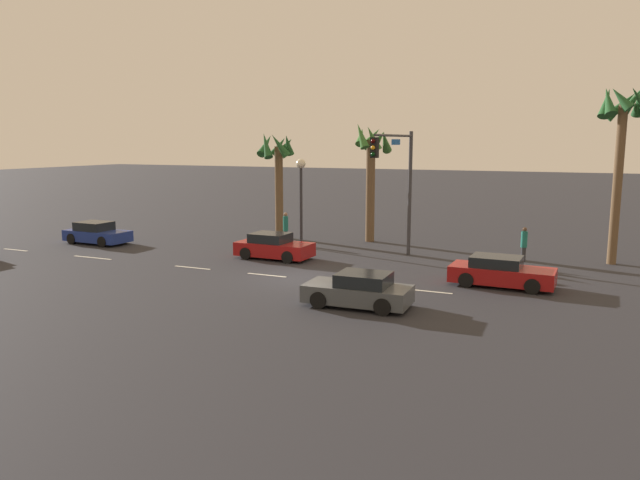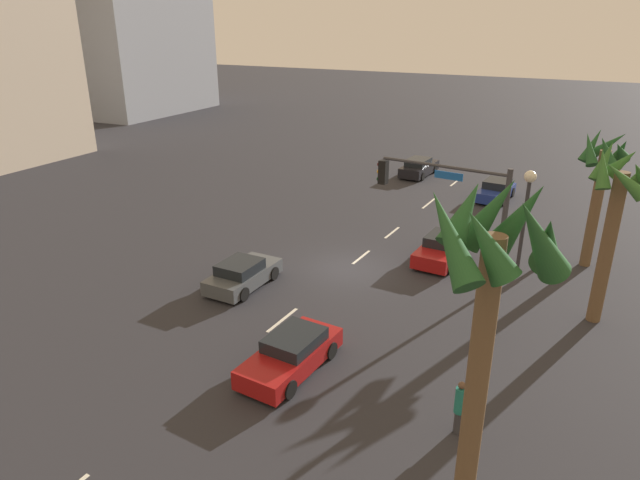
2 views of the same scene
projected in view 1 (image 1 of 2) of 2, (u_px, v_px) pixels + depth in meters
The scene contains 17 objects.
ground_plane at pixel (297, 278), 27.32m from camera, with size 220.00×220.00×0.00m, color #28282D.
lane_stripe_0 at pixel (16, 250), 34.49m from camera, with size 1.87×0.14×0.01m, color silver.
lane_stripe_1 at pixel (92, 258), 32.19m from camera, with size 2.57×0.14×0.01m, color silver.
lane_stripe_2 at pixel (192, 268), 29.61m from camera, with size 2.07×0.14×0.01m, color silver.
lane_stripe_3 at pixel (267, 275), 27.95m from camera, with size 2.01×0.14×0.01m, color silver.
lane_stripe_4 at pixel (426, 291), 24.96m from camera, with size 2.22×0.14×0.01m, color silver.
car_0 at pixel (274, 247), 31.90m from camera, with size 4.06×1.98×1.35m.
car_1 at pixel (359, 291), 22.57m from camera, with size 4.02×2.00×1.30m.
car_2 at pixel (501, 272), 25.73m from camera, with size 4.37×2.00×1.29m.
car_4 at pixel (97, 233), 36.66m from camera, with size 4.14×2.04×1.32m.
traffic_signal at pixel (399, 173), 30.88m from camera, with size 0.66×5.29×6.69m.
streetlamp at pixel (301, 184), 34.83m from camera, with size 0.56×0.56×5.18m.
pedestrian_0 at pixel (524, 243), 30.99m from camera, with size 0.34×0.34×1.80m.
pedestrian_1 at pixel (286, 227), 36.56m from camera, with size 0.44×0.44×1.90m.
palm_tree_0 at pixel (277, 162), 38.28m from camera, with size 2.36×2.40×6.80m.
palm_tree_1 at pixel (622, 129), 29.52m from camera, with size 2.68×2.81×9.03m.
palm_tree_2 at pixel (371, 160), 36.67m from camera, with size 2.28×2.45×7.34m.
Camera 1 is at (11.71, -24.00, 6.11)m, focal length 33.77 mm.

